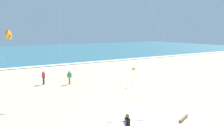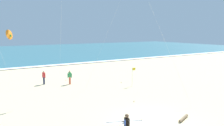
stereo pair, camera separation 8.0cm
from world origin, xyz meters
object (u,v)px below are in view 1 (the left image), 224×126
Objects in this scene: lifeguard_flag at (132,75)px; driftwood_log at (184,118)px; kite_delta_amber_far at (9,35)px; surfer_lead at (126,124)px; bystander_red_top at (43,77)px; bystander_green_top at (69,77)px.

lifeguard_flag is 1.47× the size of driftwood_log.
kite_delta_amber_far reaches higher than driftwood_log.
surfer_lead is 1.17× the size of lifeguard_flag.
driftwood_log is (5.32, 0.62, -0.95)m from surfer_lead.
driftwood_log is (-2.93, -9.81, -1.17)m from lifeguard_flag.
driftwood_log is at bearing 6.60° from surfer_lead.
bystander_red_top is (3.01, -2.39, -4.84)m from kite_delta_amber_far.
kite_delta_amber_far is 6.18m from bystander_red_top.
surfer_lead is at bearing -90.30° from bystander_red_top.
surfer_lead is 5.44m from driftwood_log.
lifeguard_flag reaches higher than bystander_green_top.
bystander_red_top reaches higher than driftwood_log.
bystander_red_top is at bearing 149.61° from bystander_green_top.
driftwood_log is (8.25, -18.16, -5.55)m from kite_delta_amber_far.
surfer_lead is at bearing -100.01° from bystander_green_top.
driftwood_log is at bearing -65.57° from kite_delta_amber_far.
lifeguard_flag reaches higher than driftwood_log.
bystander_green_top is at bearing 79.99° from surfer_lead.
bystander_red_top is 2.95m from bystander_green_top.
bystander_red_top is at bearing 143.83° from lifeguard_flag.
bystander_red_top is at bearing 89.70° from surfer_lead.
surfer_lead is 19.55m from kite_delta_amber_far.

